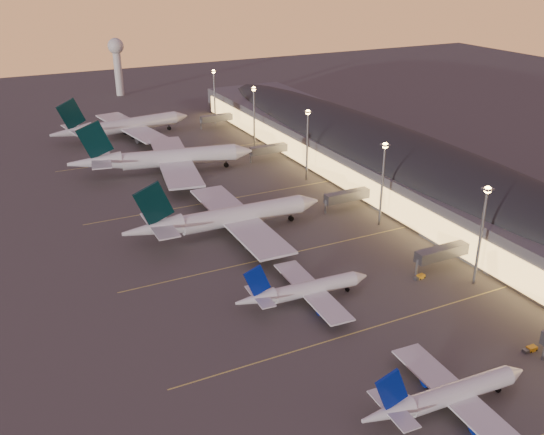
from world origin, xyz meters
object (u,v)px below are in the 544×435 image
(airliner_narrow_north, at_px, (304,290))
(baggage_tug_c, at_px, (420,277))
(airliner_wide_mid, at_px, (164,159))
(radar_tower, at_px, (117,57))
(airliner_narrow_south, at_px, (447,395))
(baggage_tug_b, at_px, (530,349))
(airliner_wide_near, at_px, (227,218))
(airliner_wide_far, at_px, (123,126))

(airliner_narrow_north, xyz_separation_m, baggage_tug_c, (31.77, -3.39, -2.73))
(airliner_wide_mid, relative_size, radar_tower, 2.10)
(airliner_narrow_south, bearing_deg, airliner_wide_mid, 95.24)
(radar_tower, distance_m, baggage_tug_b, 287.93)
(radar_tower, bearing_deg, airliner_narrow_north, -93.77)
(airliner_narrow_south, bearing_deg, airliner_wide_near, 96.71)
(airliner_wide_near, relative_size, airliner_wide_far, 0.95)
(airliner_narrow_north, xyz_separation_m, baggage_tug_b, (32.48, -37.95, -2.72))
(airliner_narrow_south, distance_m, baggage_tug_c, 48.84)
(airliner_wide_mid, height_order, airliner_wide_far, airliner_wide_mid)
(airliner_wide_mid, xyz_separation_m, baggage_tug_b, (34.29, -141.91, -5.21))
(airliner_narrow_south, bearing_deg, airliner_wide_far, 95.07)
(airliner_narrow_north, distance_m, baggage_tug_c, 32.06)
(radar_tower, distance_m, baggage_tug_c, 253.49)
(airliner_wide_near, distance_m, radar_tower, 206.65)
(airliner_wide_far, bearing_deg, airliner_narrow_north, -97.55)
(airliner_wide_far, bearing_deg, baggage_tug_b, -88.45)
(baggage_tug_b, bearing_deg, airliner_wide_mid, 105.38)
(airliner_narrow_south, xyz_separation_m, airliner_wide_mid, (-6.45, 147.86, 2.38))
(airliner_narrow_north, height_order, airliner_wide_far, airliner_wide_far)
(radar_tower, bearing_deg, baggage_tug_c, -86.51)
(airliner_wide_near, height_order, radar_tower, radar_tower)
(airliner_narrow_north, bearing_deg, airliner_narrow_south, -81.13)
(airliner_wide_mid, distance_m, airliner_wide_far, 54.75)
(airliner_narrow_south, relative_size, airliner_wide_far, 0.55)
(airliner_narrow_south, bearing_deg, baggage_tug_b, 14.81)
(airliner_wide_near, distance_m, baggage_tug_c, 57.66)
(airliner_narrow_north, height_order, airliner_wide_mid, airliner_wide_mid)
(airliner_wide_mid, bearing_deg, baggage_tug_b, -66.44)
(airliner_narrow_south, distance_m, baggage_tug_b, 28.61)
(airliner_narrow_south, relative_size, radar_tower, 1.09)
(airliner_narrow_south, bearing_deg, baggage_tug_c, 58.95)
(airliner_wide_near, height_order, baggage_tug_b, airliner_wide_near)
(airliner_wide_far, bearing_deg, airliner_wide_mid, -96.97)
(baggage_tug_c, bearing_deg, airliner_wide_mid, 99.69)
(airliner_narrow_south, relative_size, airliner_wide_mid, 0.52)
(baggage_tug_b, bearing_deg, airliner_wide_near, 114.39)
(airliner_narrow_north, relative_size, airliner_wide_near, 0.56)
(airliner_narrow_south, bearing_deg, airliner_narrow_north, 98.78)
(radar_tower, xyz_separation_m, baggage_tug_b, (16.10, -286.68, -21.44))
(airliner_wide_far, height_order, baggage_tug_b, airliner_wide_far)
(baggage_tug_c, bearing_deg, baggage_tug_b, -96.49)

